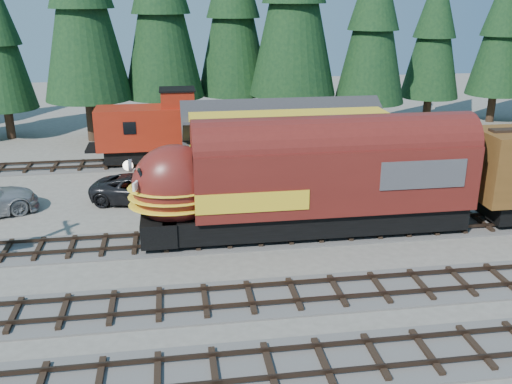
{
  "coord_description": "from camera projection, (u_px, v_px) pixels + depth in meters",
  "views": [
    {
      "loc": [
        -6.96,
        -21.88,
        11.63
      ],
      "look_at": [
        -3.06,
        4.0,
        2.44
      ],
      "focal_mm": 40.0,
      "sensor_mm": 36.0,
      "label": 1
    }
  ],
  "objects": [
    {
      "name": "caboose",
      "position": [
        166.0,
        130.0,
        40.19
      ],
      "size": [
        9.45,
        2.74,
        4.91
      ],
      "color": "black",
      "rests_on": "ground"
    },
    {
      "name": "track_siding",
      "position": [
        498.0,
        222.0,
        30.36
      ],
      "size": [
        68.0,
        3.2,
        0.33
      ],
      "color": "#4C4947",
      "rests_on": "ground"
    },
    {
      "name": "locomotive",
      "position": [
        298.0,
        185.0,
        27.95
      ],
      "size": [
        17.01,
        3.38,
        4.62
      ],
      "color": "black",
      "rests_on": "ground"
    },
    {
      "name": "pickup_truck_a",
      "position": [
        142.0,
        189.0,
        33.15
      ],
      "size": [
        6.31,
        4.04,
        1.62
      ],
      "primitive_type": "imported",
      "rotation": [
        0.0,
        0.0,
        1.32
      ],
      "color": "black",
      "rests_on": "ground"
    },
    {
      "name": "track_spur",
      "position": [
        131.0,
        164.0,
        40.61
      ],
      "size": [
        32.0,
        3.2,
        0.33
      ],
      "color": "#4C4947",
      "rests_on": "ground"
    },
    {
      "name": "ground",
      "position": [
        338.0,
        270.0,
        25.24
      ],
      "size": [
        120.0,
        120.0,
        0.0
      ],
      "primitive_type": "plane",
      "color": "#6B665B",
      "rests_on": "ground"
    },
    {
      "name": "conifer_backdrop",
      "position": [
        301.0,
        11.0,
        46.05
      ],
      "size": [
        80.81,
        21.75,
        17.46
      ],
      "color": "black",
      "rests_on": "ground"
    },
    {
      "name": "depot",
      "position": [
        290.0,
        146.0,
        34.06
      ],
      "size": [
        12.8,
        7.0,
        5.3
      ],
      "color": "gold",
      "rests_on": "ground"
    }
  ]
}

